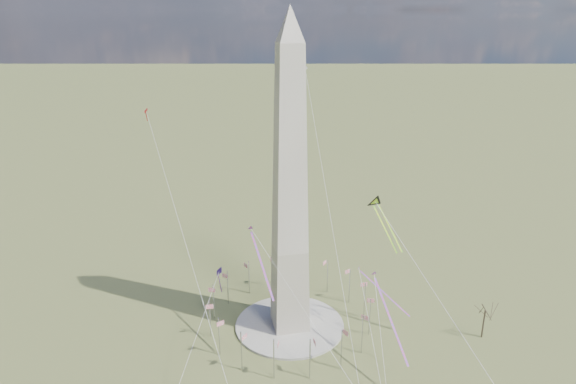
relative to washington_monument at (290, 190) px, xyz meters
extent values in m
plane|color=#576331|center=(0.00, 0.00, -47.95)|extent=(2000.00, 2000.00, 0.00)
cylinder|color=#ABA79C|center=(0.00, 0.00, -47.55)|extent=(36.00, 36.00, 0.80)
pyramid|color=silver|center=(0.00, 0.00, 47.85)|extent=(9.90, 9.90, 10.00)
cylinder|color=silver|center=(26.00, 0.00, -41.45)|extent=(0.36, 0.36, 13.00)
cube|color=red|center=(26.00, 1.30, -36.15)|extent=(2.40, 0.08, 1.50)
cylinder|color=silver|center=(24.02, 9.95, -41.45)|extent=(0.36, 0.36, 13.00)
cube|color=red|center=(23.52, 11.15, -36.15)|extent=(2.25, 0.99, 1.50)
cylinder|color=silver|center=(18.38, 18.38, -41.45)|extent=(0.36, 0.36, 13.00)
cube|color=red|center=(17.47, 19.30, -36.15)|extent=(1.75, 1.75, 1.50)
cylinder|color=silver|center=(9.95, 24.02, -41.45)|extent=(0.36, 0.36, 13.00)
cube|color=red|center=(8.75, 24.52, -36.15)|extent=(0.99, 2.25, 1.50)
cylinder|color=silver|center=(0.00, 26.00, -41.45)|extent=(0.36, 0.36, 13.00)
cube|color=red|center=(-1.30, 26.00, -36.15)|extent=(0.08, 2.40, 1.50)
cylinder|color=silver|center=(-9.95, 24.02, -41.45)|extent=(0.36, 0.36, 13.00)
cube|color=red|center=(-11.15, 23.52, -36.15)|extent=(0.99, 2.25, 1.50)
cylinder|color=silver|center=(-18.38, 18.38, -41.45)|extent=(0.36, 0.36, 13.00)
cube|color=red|center=(-19.30, 17.47, -36.15)|extent=(1.75, 1.75, 1.50)
cylinder|color=silver|center=(-24.02, 9.95, -41.45)|extent=(0.36, 0.36, 13.00)
cube|color=red|center=(-24.52, 8.75, -36.15)|extent=(2.25, 0.99, 1.50)
cylinder|color=silver|center=(-26.00, 0.00, -41.45)|extent=(0.36, 0.36, 13.00)
cube|color=red|center=(-26.00, -1.30, -36.15)|extent=(2.40, 0.08, 1.50)
cylinder|color=silver|center=(-24.02, -9.95, -41.45)|extent=(0.36, 0.36, 13.00)
cube|color=red|center=(-23.52, -11.15, -36.15)|extent=(2.25, 0.99, 1.50)
cylinder|color=silver|center=(-18.38, -18.38, -41.45)|extent=(0.36, 0.36, 13.00)
cube|color=red|center=(-17.47, -19.30, -36.15)|extent=(1.75, 1.75, 1.50)
cylinder|color=silver|center=(-9.95, -24.02, -41.45)|extent=(0.36, 0.36, 13.00)
cube|color=red|center=(-8.75, -24.52, -36.15)|extent=(0.99, 2.25, 1.50)
cylinder|color=silver|center=(0.00, -26.00, -41.45)|extent=(0.36, 0.36, 13.00)
cube|color=red|center=(1.30, -26.00, -36.15)|extent=(0.08, 2.40, 1.50)
cylinder|color=silver|center=(9.95, -24.02, -41.45)|extent=(0.36, 0.36, 13.00)
cube|color=red|center=(11.15, -23.52, -36.15)|extent=(0.99, 2.25, 1.50)
cylinder|color=silver|center=(18.38, -18.38, -41.45)|extent=(0.36, 0.36, 13.00)
cube|color=red|center=(19.30, -17.47, -36.15)|extent=(1.75, 1.75, 1.50)
cylinder|color=silver|center=(24.02, -9.95, -41.45)|extent=(0.36, 0.36, 13.00)
cube|color=red|center=(24.52, -8.75, -36.15)|extent=(2.25, 0.99, 1.50)
cylinder|color=#4B3D2D|center=(58.96, -19.14, -43.06)|extent=(0.50, 0.50, 9.78)
cube|color=yellow|center=(31.57, -4.02, -13.64)|extent=(2.91, 14.53, 10.29)
cube|color=yellow|center=(29.72, -4.33, -13.64)|extent=(2.91, 14.53, 10.29)
cube|color=#38176B|center=(-21.78, 8.58, -29.49)|extent=(1.83, 3.04, 2.54)
cube|color=#FF2835|center=(-21.78, 8.58, -33.68)|extent=(1.45, 3.09, 8.77)
cube|color=#FF2835|center=(23.60, -26.14, -31.91)|extent=(1.89, 23.20, 14.53)
cube|color=#FF2835|center=(-10.46, -9.20, -19.23)|extent=(3.61, 20.22, 12.75)
cube|color=#FF2835|center=(30.66, -5.45, -36.23)|extent=(13.29, 13.30, 11.41)
cube|color=red|center=(-41.88, 39.36, 18.68)|extent=(1.31, 1.84, 1.69)
cube|color=red|center=(-41.88, 39.36, 16.84)|extent=(0.57, 1.47, 3.87)
cube|color=silver|center=(16.97, 49.40, 30.35)|extent=(1.39, 2.02, 1.83)
cube|color=silver|center=(16.97, 49.40, 28.34)|extent=(0.63, 1.58, 4.20)
camera|label=1|loc=(-31.92, -142.10, 51.28)|focal=32.00mm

